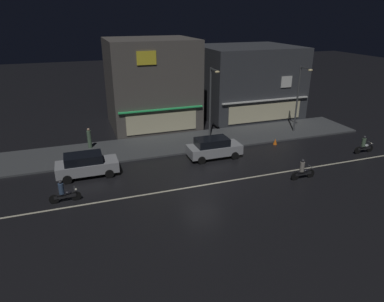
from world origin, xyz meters
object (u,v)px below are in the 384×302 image
(pedestrian_on_sidewalk, at_px, (89,139))
(parked_car_trailing, at_px, (86,165))
(motorcycle_lead, at_px, (364,146))
(streetlamp_mid, at_px, (300,94))
(streetlamp_west, at_px, (211,98))
(motorcycle_opposite_lane, at_px, (64,193))
(motorcycle_following, at_px, (303,171))
(traffic_cone, at_px, (275,142))
(parked_car_near_kerb, at_px, (214,148))

(pedestrian_on_sidewalk, relative_size, parked_car_trailing, 0.41)
(motorcycle_lead, bearing_deg, streetlamp_mid, 103.08)
(streetlamp_mid, xyz_separation_m, pedestrian_on_sidewalk, (-19.14, 2.21, -2.94))
(streetlamp_west, xyz_separation_m, motorcycle_opposite_lane, (-12.77, -7.43, -3.35))
(parked_car_trailing, height_order, motorcycle_following, parked_car_trailing)
(streetlamp_west, distance_m, parked_car_trailing, 12.29)
(streetlamp_mid, height_order, motorcycle_following, streetlamp_mid)
(motorcycle_following, distance_m, motorcycle_opposite_lane, 16.01)
(streetlamp_west, height_order, traffic_cone, streetlamp_west)
(streetlamp_west, bearing_deg, parked_car_near_kerb, -108.79)
(pedestrian_on_sidewalk, relative_size, traffic_cone, 3.17)
(streetlamp_west, height_order, streetlamp_mid, streetlamp_west)
(streetlamp_mid, xyz_separation_m, motorcycle_lead, (2.36, -6.21, -3.26))
(streetlamp_mid, distance_m, motorcycle_following, 10.73)
(motorcycle_lead, bearing_deg, motorcycle_opposite_lane, 173.06)
(motorcycle_opposite_lane, bearing_deg, traffic_cone, 21.68)
(traffic_cone, bearing_deg, parked_car_trailing, -176.25)
(streetlamp_west, xyz_separation_m, streetlamp_mid, (8.52, -0.88, -0.09))
(streetlamp_mid, xyz_separation_m, parked_car_near_kerb, (-9.85, -3.01, -3.02))
(parked_car_trailing, xyz_separation_m, traffic_cone, (16.22, 1.06, -0.59))
(motorcycle_following, bearing_deg, parked_car_trailing, -23.80)
(streetlamp_mid, bearing_deg, parked_car_trailing, -171.03)
(pedestrian_on_sidewalk, xyz_separation_m, traffic_cone, (15.63, -4.26, -0.68))
(motorcycle_lead, height_order, motorcycle_opposite_lane, same)
(streetlamp_west, bearing_deg, parked_car_trailing, -160.37)
(parked_car_trailing, xyz_separation_m, motorcycle_lead, (22.09, -3.10, -0.24))
(parked_car_trailing, distance_m, motorcycle_following, 15.34)
(parked_car_trailing, bearing_deg, streetlamp_mid, 8.97)
(traffic_cone, bearing_deg, streetlamp_west, 149.67)
(parked_car_near_kerb, distance_m, motorcycle_opposite_lane, 11.98)
(motorcycle_following, bearing_deg, parked_car_near_kerb, -54.54)
(motorcycle_lead, height_order, motorcycle_following, same)
(motorcycle_lead, bearing_deg, motorcycle_following, -170.27)
(parked_car_trailing, xyz_separation_m, motorcycle_following, (14.30, -5.55, -0.24))
(streetlamp_mid, relative_size, motorcycle_lead, 3.30)
(pedestrian_on_sidewalk, height_order, motorcycle_lead, pedestrian_on_sidewalk)
(motorcycle_opposite_lane, bearing_deg, parked_car_near_kerb, 24.64)
(streetlamp_west, xyz_separation_m, motorcycle_lead, (10.89, -7.10, -3.35))
(motorcycle_lead, relative_size, motorcycle_opposite_lane, 1.00)
(parked_car_trailing, bearing_deg, parked_car_near_kerb, 0.58)
(streetlamp_west, bearing_deg, streetlamp_mid, -5.92)
(streetlamp_west, bearing_deg, motorcycle_following, -72.03)
(streetlamp_mid, bearing_deg, parked_car_near_kerb, -163.00)
(motorcycle_opposite_lane, bearing_deg, parked_car_trailing, 72.89)
(streetlamp_mid, distance_m, parked_car_trailing, 20.20)
(pedestrian_on_sidewalk, distance_m, parked_car_trailing, 5.36)
(streetlamp_west, distance_m, motorcycle_lead, 13.42)
(parked_car_trailing, distance_m, motorcycle_lead, 22.31)
(streetlamp_west, relative_size, motorcycle_following, 3.38)
(streetlamp_west, height_order, motorcycle_opposite_lane, streetlamp_west)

